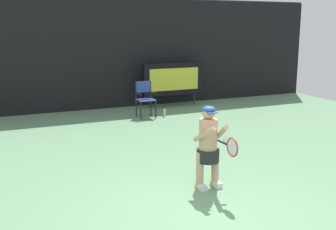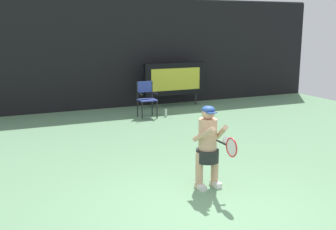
# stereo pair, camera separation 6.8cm
# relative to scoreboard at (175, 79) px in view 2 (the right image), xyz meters

# --- Properties ---
(ground) EXTENTS (18.00, 22.00, 0.03)m
(ground) POSITION_rel_scoreboard_xyz_m (-3.08, -8.05, -0.96)
(ground) COLOR #68966B
(backdrop_screen) EXTENTS (18.00, 0.12, 3.66)m
(backdrop_screen) POSITION_rel_scoreboard_xyz_m (-3.08, 0.64, 0.86)
(backdrop_screen) COLOR black
(backdrop_screen) RESTS_ON ground
(scoreboard) EXTENTS (2.20, 0.21, 1.50)m
(scoreboard) POSITION_rel_scoreboard_xyz_m (0.00, 0.00, 0.00)
(scoreboard) COLOR black
(scoreboard) RESTS_ON ground
(umpire_chair) EXTENTS (0.52, 0.44, 1.08)m
(umpire_chair) POSITION_rel_scoreboard_xyz_m (-1.51, -1.23, -0.33)
(umpire_chair) COLOR black
(umpire_chair) RESTS_ON ground
(water_bottle) EXTENTS (0.07, 0.07, 0.27)m
(water_bottle) POSITION_rel_scoreboard_xyz_m (-0.94, -1.41, -0.82)
(water_bottle) COLOR silver
(water_bottle) RESTS_ON ground
(tennis_player) EXTENTS (0.53, 0.61, 1.42)m
(tennis_player) POSITION_rel_scoreboard_xyz_m (-2.58, -6.96, -0.18)
(tennis_player) COLOR white
(tennis_player) RESTS_ON ground
(tennis_racket) EXTENTS (0.03, 0.60, 0.31)m
(tennis_racket) POSITION_rel_scoreboard_xyz_m (-2.50, -7.55, -0.08)
(tennis_racket) COLOR black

